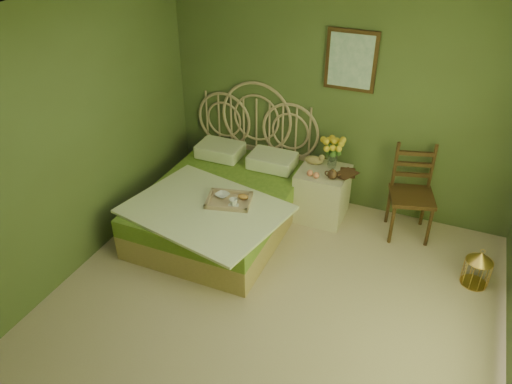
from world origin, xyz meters
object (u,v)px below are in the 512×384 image
at_px(nightstand, 323,188).
at_px(birdcage, 477,269).
at_px(bed, 224,201).
at_px(chair, 414,186).

bearing_deg(nightstand, birdcage, -17.55).
distance_m(bed, nightstand, 1.14).
bearing_deg(birdcage, nightstand, 162.45).
bearing_deg(chair, nightstand, 171.12).
bearing_deg(nightstand, chair, 6.66).
bearing_deg(bed, chair, 19.65).
distance_m(bed, birdcage, 2.69).
height_order(bed, birdcage, bed).
height_order(bed, nightstand, bed).
relative_size(bed, birdcage, 5.79).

